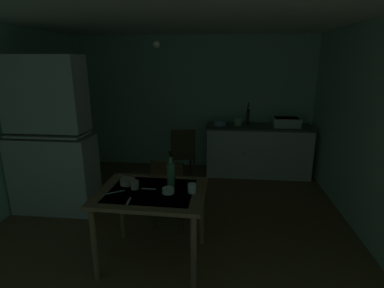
{
  "coord_description": "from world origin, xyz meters",
  "views": [
    {
      "loc": [
        0.59,
        -3.5,
        1.94
      ],
      "look_at": [
        0.21,
        0.02,
        0.96
      ],
      "focal_mm": 28.1,
      "sensor_mm": 36.0,
      "label": 1
    }
  ],
  "objects_px": {
    "mixing_bowl_counter": "(220,123)",
    "dining_table": "(152,200)",
    "glass_bottle": "(171,174)",
    "hutch_cabinet": "(51,142)",
    "sink_basin": "(286,122)",
    "hand_pump": "(248,116)",
    "mug_tall": "(135,185)",
    "serving_bowl_wide": "(128,182)",
    "chair_by_counter": "(182,154)",
    "chair_far_side": "(171,190)"
  },
  "relations": [
    {
      "from": "mixing_bowl_counter",
      "to": "dining_table",
      "type": "relative_size",
      "value": 0.2
    },
    {
      "from": "chair_far_side",
      "to": "mug_tall",
      "type": "bearing_deg",
      "value": -110.33
    },
    {
      "from": "serving_bowl_wide",
      "to": "sink_basin",
      "type": "bearing_deg",
      "value": 51.03
    },
    {
      "from": "hand_pump",
      "to": "chair_far_side",
      "type": "distance_m",
      "value": 2.29
    },
    {
      "from": "hutch_cabinet",
      "to": "dining_table",
      "type": "distance_m",
      "value": 1.81
    },
    {
      "from": "hand_pump",
      "to": "dining_table",
      "type": "relative_size",
      "value": 0.38
    },
    {
      "from": "sink_basin",
      "to": "dining_table",
      "type": "height_order",
      "value": "sink_basin"
    },
    {
      "from": "chair_far_side",
      "to": "chair_by_counter",
      "type": "bearing_deg",
      "value": 92.17
    },
    {
      "from": "mixing_bowl_counter",
      "to": "glass_bottle",
      "type": "height_order",
      "value": "glass_bottle"
    },
    {
      "from": "sink_basin",
      "to": "hand_pump",
      "type": "bearing_deg",
      "value": 175.94
    },
    {
      "from": "mixing_bowl_counter",
      "to": "mug_tall",
      "type": "distance_m",
      "value": 2.61
    },
    {
      "from": "chair_by_counter",
      "to": "hutch_cabinet",
      "type": "bearing_deg",
      "value": -144.4
    },
    {
      "from": "serving_bowl_wide",
      "to": "glass_bottle",
      "type": "height_order",
      "value": "glass_bottle"
    },
    {
      "from": "hand_pump",
      "to": "glass_bottle",
      "type": "distance_m",
      "value": 2.63
    },
    {
      "from": "mixing_bowl_counter",
      "to": "hutch_cabinet",
      "type": "bearing_deg",
      "value": -143.06
    },
    {
      "from": "mixing_bowl_counter",
      "to": "hand_pump",
      "type": "bearing_deg",
      "value": 11.21
    },
    {
      "from": "hutch_cabinet",
      "to": "chair_by_counter",
      "type": "bearing_deg",
      "value": 35.6
    },
    {
      "from": "chair_far_side",
      "to": "mixing_bowl_counter",
      "type": "bearing_deg",
      "value": 74.25
    },
    {
      "from": "sink_basin",
      "to": "dining_table",
      "type": "bearing_deg",
      "value": -123.65
    },
    {
      "from": "serving_bowl_wide",
      "to": "glass_bottle",
      "type": "bearing_deg",
      "value": 4.04
    },
    {
      "from": "chair_far_side",
      "to": "chair_by_counter",
      "type": "distance_m",
      "value": 1.39
    },
    {
      "from": "chair_far_side",
      "to": "serving_bowl_wide",
      "type": "bearing_deg",
      "value": -122.69
    },
    {
      "from": "chair_far_side",
      "to": "mug_tall",
      "type": "height_order",
      "value": "chair_far_side"
    },
    {
      "from": "chair_by_counter",
      "to": "glass_bottle",
      "type": "relative_size",
      "value": 3.14
    },
    {
      "from": "hutch_cabinet",
      "to": "chair_far_side",
      "type": "height_order",
      "value": "hutch_cabinet"
    },
    {
      "from": "sink_basin",
      "to": "dining_table",
      "type": "relative_size",
      "value": 0.43
    },
    {
      "from": "mixing_bowl_counter",
      "to": "glass_bottle",
      "type": "relative_size",
      "value": 0.7
    },
    {
      "from": "hutch_cabinet",
      "to": "hand_pump",
      "type": "bearing_deg",
      "value": 33.01
    },
    {
      "from": "sink_basin",
      "to": "mug_tall",
      "type": "height_order",
      "value": "sink_basin"
    },
    {
      "from": "hand_pump",
      "to": "chair_by_counter",
      "type": "xyz_separation_m",
      "value": [
        -1.06,
        -0.59,
        -0.54
      ]
    },
    {
      "from": "mixing_bowl_counter",
      "to": "serving_bowl_wide",
      "type": "xyz_separation_m",
      "value": [
        -0.86,
        -2.4,
        -0.12
      ]
    },
    {
      "from": "hutch_cabinet",
      "to": "dining_table",
      "type": "relative_size",
      "value": 1.95
    },
    {
      "from": "hand_pump",
      "to": "chair_far_side",
      "type": "height_order",
      "value": "hand_pump"
    },
    {
      "from": "hand_pump",
      "to": "glass_bottle",
      "type": "xyz_separation_m",
      "value": [
        -0.91,
        -2.46,
        -0.16
      ]
    },
    {
      "from": "hutch_cabinet",
      "to": "sink_basin",
      "type": "bearing_deg",
      "value": 26.94
    },
    {
      "from": "sink_basin",
      "to": "glass_bottle",
      "type": "xyz_separation_m",
      "value": [
        -1.55,
        -2.42,
        -0.07
      ]
    },
    {
      "from": "sink_basin",
      "to": "dining_table",
      "type": "distance_m",
      "value": 3.1
    },
    {
      "from": "sink_basin",
      "to": "glass_bottle",
      "type": "relative_size",
      "value": 1.51
    },
    {
      "from": "hand_pump",
      "to": "dining_table",
      "type": "xyz_separation_m",
      "value": [
        -1.07,
        -2.62,
        -0.38
      ]
    },
    {
      "from": "hand_pump",
      "to": "serving_bowl_wide",
      "type": "bearing_deg",
      "value": -118.33
    },
    {
      "from": "chair_far_side",
      "to": "chair_by_counter",
      "type": "relative_size",
      "value": 0.95
    },
    {
      "from": "serving_bowl_wide",
      "to": "hutch_cabinet",
      "type": "bearing_deg",
      "value": 147.55
    },
    {
      "from": "sink_basin",
      "to": "hand_pump",
      "type": "distance_m",
      "value": 0.64
    },
    {
      "from": "glass_bottle",
      "to": "sink_basin",
      "type": "bearing_deg",
      "value": 57.38
    },
    {
      "from": "serving_bowl_wide",
      "to": "mug_tall",
      "type": "bearing_deg",
      "value": -43.12
    },
    {
      "from": "serving_bowl_wide",
      "to": "mug_tall",
      "type": "relative_size",
      "value": 1.79
    },
    {
      "from": "mixing_bowl_counter",
      "to": "chair_by_counter",
      "type": "height_order",
      "value": "mixing_bowl_counter"
    },
    {
      "from": "mug_tall",
      "to": "hutch_cabinet",
      "type": "bearing_deg",
      "value": 146.62
    },
    {
      "from": "dining_table",
      "to": "chair_by_counter",
      "type": "bearing_deg",
      "value": 89.68
    },
    {
      "from": "hutch_cabinet",
      "to": "chair_far_side",
      "type": "bearing_deg",
      "value": -9.97
    }
  ]
}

